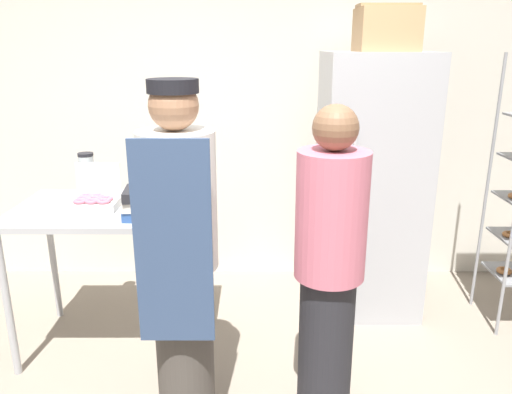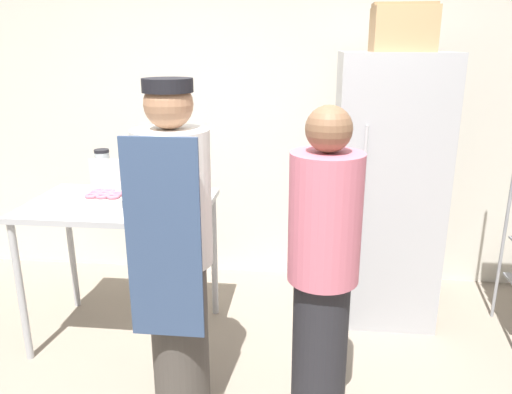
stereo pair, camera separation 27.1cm
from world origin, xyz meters
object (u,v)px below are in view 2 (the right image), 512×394
object	(u,v)px
binder_stack	(159,200)
cardboard_storage_box	(403,28)
person_baker	(176,250)
donut_box	(106,195)
person_customer	(323,271)
refrigerator	(385,190)
blender_pitcher	(103,172)

from	to	relation	value
binder_stack	cardboard_storage_box	distance (m)	1.81
person_baker	donut_box	bearing A→B (deg)	134.28
donut_box	cardboard_storage_box	size ratio (longest dim) A/B	0.74
binder_stack	person_customer	world-z (taller)	person_customer
cardboard_storage_box	person_baker	distance (m)	1.93
cardboard_storage_box	person_baker	bearing A→B (deg)	-137.86
cardboard_storage_box	person_customer	xyz separation A→B (m)	(-0.46, -1.08, -1.14)
person_customer	refrigerator	bearing A→B (deg)	68.79
cardboard_storage_box	person_baker	xyz separation A→B (m)	(-1.19, -1.08, -1.07)
refrigerator	donut_box	xyz separation A→B (m)	(-1.78, -0.54, 0.07)
donut_box	person_baker	size ratio (longest dim) A/B	0.16
donut_box	binder_stack	xyz separation A→B (m)	(0.39, -0.17, 0.04)
refrigerator	binder_stack	bearing A→B (deg)	-152.85
person_customer	blender_pitcher	bearing A→B (deg)	147.90
blender_pitcher	person_baker	xyz separation A→B (m)	(0.73, -0.91, -0.15)
blender_pitcher	cardboard_storage_box	world-z (taller)	cardboard_storage_box
refrigerator	binder_stack	xyz separation A→B (m)	(-1.39, -0.71, 0.10)
blender_pitcher	refrigerator	bearing A→B (deg)	7.32
refrigerator	person_baker	xyz separation A→B (m)	(-1.18, -1.16, -0.02)
donut_box	cardboard_storage_box	bearing A→B (deg)	14.47
donut_box	refrigerator	bearing A→B (deg)	17.04
person_baker	person_customer	distance (m)	0.73
blender_pitcher	binder_stack	size ratio (longest dim) A/B	0.81
refrigerator	donut_box	world-z (taller)	refrigerator
refrigerator	donut_box	distance (m)	1.86
refrigerator	cardboard_storage_box	xyz separation A→B (m)	(0.01, -0.08, 1.06)
person_baker	person_customer	xyz separation A→B (m)	(0.73, -0.00, -0.07)
refrigerator	person_customer	xyz separation A→B (m)	(-0.45, -1.16, -0.09)
blender_pitcher	cardboard_storage_box	size ratio (longest dim) A/B	0.73
refrigerator	binder_stack	size ratio (longest dim) A/B	5.43
refrigerator	person_customer	world-z (taller)	refrigerator
binder_stack	person_customer	size ratio (longest dim) A/B	0.21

